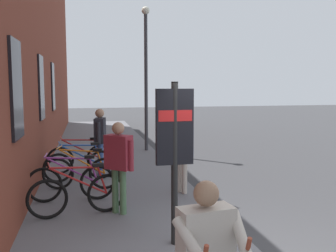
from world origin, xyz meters
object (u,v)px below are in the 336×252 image
at_px(bicycle_far_end, 81,165).
at_px(transit_info_sign, 175,137).
at_px(bicycle_by_door, 82,172).
at_px(bicycle_beside_lamp, 78,194).
at_px(bicycle_mid_rack, 81,158).
at_px(pedestrian_crossing_street, 100,135).
at_px(pedestrian_near_bus, 182,147).
at_px(street_lamp, 146,66).
at_px(bicycle_under_window, 72,182).
at_px(pedestrian_by_facade, 119,158).

bearing_deg(bicycle_far_end, transit_info_sign, -161.03).
xyz_separation_m(bicycle_by_door, bicycle_far_end, (0.80, 0.03, 0.00)).
height_order(bicycle_beside_lamp, bicycle_mid_rack, same).
bearing_deg(bicycle_mid_rack, pedestrian_crossing_street, -126.80).
bearing_deg(bicycle_by_door, pedestrian_near_bus, -108.90).
bearing_deg(transit_info_sign, bicycle_far_end, 18.97).
bearing_deg(bicycle_far_end, street_lamp, -29.74).
height_order(bicycle_under_window, street_lamp, street_lamp).
relative_size(transit_info_sign, pedestrian_by_facade, 1.42).
bearing_deg(street_lamp, bicycle_mid_rack, 143.30).
height_order(bicycle_by_door, bicycle_far_end, same).
bearing_deg(pedestrian_near_bus, street_lamp, -0.82).
distance_m(bicycle_far_end, street_lamp, 5.24).
relative_size(bicycle_beside_lamp, bicycle_under_window, 0.99).
height_order(bicycle_mid_rack, street_lamp, street_lamp).
bearing_deg(pedestrian_near_bus, pedestrian_crossing_street, 39.12).
xyz_separation_m(bicycle_under_window, bicycle_by_door, (0.85, -0.19, 0.00)).
xyz_separation_m(bicycle_beside_lamp, pedestrian_crossing_street, (3.07, -0.51, 0.67)).
distance_m(pedestrian_near_bus, street_lamp, 5.83).
distance_m(bicycle_under_window, pedestrian_near_bus, 2.42).
distance_m(bicycle_by_door, pedestrian_by_facade, 2.02).
distance_m(bicycle_beside_lamp, street_lamp, 7.35).
relative_size(bicycle_beside_lamp, pedestrian_near_bus, 1.06).
xyz_separation_m(bicycle_far_end, bicycle_mid_rack, (0.91, 0.01, 0.00)).
xyz_separation_m(bicycle_beside_lamp, transit_info_sign, (-1.55, -1.42, 1.21)).
bearing_deg(bicycle_mid_rack, street_lamp, -36.70).
bearing_deg(bicycle_beside_lamp, pedestrian_crossing_street, -9.51).
bearing_deg(street_lamp, bicycle_by_door, 154.92).
relative_size(bicycle_beside_lamp, street_lamp, 0.35).
height_order(bicycle_beside_lamp, pedestrian_crossing_street, pedestrian_crossing_street).
bearing_deg(bicycle_mid_rack, pedestrian_by_facade, -168.16).
bearing_deg(transit_info_sign, pedestrian_crossing_street, 11.08).
xyz_separation_m(bicycle_beside_lamp, pedestrian_near_bus, (1.01, -2.19, 0.62)).
bearing_deg(bicycle_beside_lamp, bicycle_by_door, -1.41).
bearing_deg(bicycle_beside_lamp, street_lamp, -19.23).
height_order(transit_info_sign, pedestrian_crossing_street, transit_info_sign).
xyz_separation_m(bicycle_under_window, transit_info_sign, (-2.45, -1.57, 1.21)).
bearing_deg(bicycle_far_end, pedestrian_crossing_street, -43.94).
height_order(bicycle_by_door, bicycle_mid_rack, same).
xyz_separation_m(bicycle_far_end, pedestrian_near_bus, (-1.53, -2.18, 0.62)).
bearing_deg(bicycle_under_window, bicycle_beside_lamp, -170.66).
height_order(pedestrian_by_facade, street_lamp, street_lamp).
relative_size(bicycle_mid_rack, pedestrian_crossing_street, 1.01).
relative_size(bicycle_beside_lamp, pedestrian_by_facade, 1.04).
height_order(bicycle_far_end, bicycle_mid_rack, same).
distance_m(bicycle_under_window, pedestrian_by_facade, 1.44).
distance_m(transit_info_sign, pedestrian_by_facade, 1.76).
height_order(bicycle_under_window, pedestrian_by_facade, pedestrian_by_facade).
xyz_separation_m(bicycle_mid_rack, pedestrian_near_bus, (-2.44, -2.19, 0.62)).
bearing_deg(bicycle_under_window, pedestrian_near_bus, -87.18).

